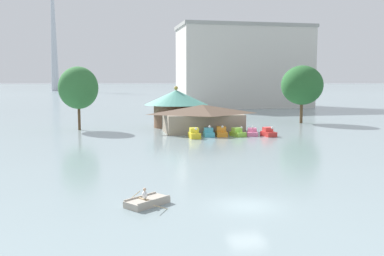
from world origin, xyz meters
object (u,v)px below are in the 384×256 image
(rowboat_with_rower, at_px, (147,202))
(pedal_boat_lime, at_px, (238,133))
(pedal_boat_red, at_px, (268,133))
(shoreline_tree_tall_left, at_px, (78,88))
(pedal_boat_yellow, at_px, (194,134))
(boathouse, at_px, (203,118))
(distant_broadcast_tower, at_px, (53,6))
(pedal_boat_cyan, at_px, (209,133))
(shoreline_tree_right, at_px, (302,85))
(green_roof_pavilion, at_px, (176,105))
(pedal_boat_pink, at_px, (252,133))
(pedal_boat_orange, at_px, (221,132))
(background_building_block, at_px, (244,67))

(rowboat_with_rower, height_order, pedal_boat_lime, pedal_boat_lime)
(pedal_boat_red, distance_m, shoreline_tree_tall_left, 32.36)
(pedal_boat_yellow, bearing_deg, boathouse, 157.35)
(distant_broadcast_tower, bearing_deg, pedal_boat_lime, -78.81)
(pedal_boat_cyan, distance_m, shoreline_tree_right, 28.49)
(rowboat_with_rower, relative_size, green_roof_pavilion, 0.33)
(pedal_boat_lime, bearing_deg, pedal_boat_pink, 81.13)
(pedal_boat_orange, distance_m, pedal_boat_pink, 4.78)
(pedal_boat_red, relative_size, shoreline_tree_tall_left, 0.26)
(pedal_boat_pink, relative_size, distant_broadcast_tower, 0.02)
(rowboat_with_rower, xyz_separation_m, shoreline_tree_tall_left, (-6.79, 46.27, 6.86))
(pedal_boat_yellow, distance_m, green_roof_pavilion, 15.41)
(pedal_boat_red, bearing_deg, background_building_block, 157.73)
(pedal_boat_orange, xyz_separation_m, pedal_boat_lime, (2.33, -0.73, -0.06))
(background_building_block, bearing_deg, boathouse, -114.21)
(pedal_boat_orange, bearing_deg, green_roof_pavilion, -152.12)
(pedal_boat_red, bearing_deg, pedal_boat_pink, -127.20)
(pedal_boat_yellow, bearing_deg, pedal_boat_cyan, 118.21)
(pedal_boat_pink, xyz_separation_m, shoreline_tree_right, (15.88, 16.14, 6.95))
(pedal_boat_cyan, relative_size, distant_broadcast_tower, 0.02)
(pedal_boat_yellow, bearing_deg, shoreline_tree_right, 124.31)
(pedal_boat_red, xyz_separation_m, background_building_block, (18.44, 67.02, 11.93))
(pedal_boat_lime, bearing_deg, shoreline_tree_tall_left, -134.88)
(pedal_boat_pink, relative_size, boathouse, 0.21)
(pedal_boat_orange, height_order, distant_broadcast_tower, distant_broadcast_tower)
(rowboat_with_rower, bearing_deg, pedal_boat_red, 19.22)
(pedal_boat_lime, distance_m, pedal_boat_red, 4.65)
(pedal_boat_lime, relative_size, distant_broadcast_tower, 0.02)
(pedal_boat_red, distance_m, distant_broadcast_tower, 290.28)
(rowboat_with_rower, height_order, pedal_boat_cyan, pedal_boat_cyan)
(background_building_block, bearing_deg, pedal_boat_lime, -109.18)
(pedal_boat_pink, bearing_deg, background_building_block, 177.92)
(rowboat_with_rower, height_order, pedal_boat_orange, pedal_boat_orange)
(green_roof_pavilion, bearing_deg, shoreline_tree_tall_left, -176.48)
(boathouse, bearing_deg, background_building_block, 65.79)
(rowboat_with_rower, xyz_separation_m, pedal_boat_lime, (16.99, 33.02, 0.25))
(pedal_boat_lime, xyz_separation_m, pedal_boat_pink, (2.42, 0.29, -0.04))
(rowboat_with_rower, height_order, pedal_boat_pink, pedal_boat_pink)
(pedal_boat_yellow, distance_m, shoreline_tree_right, 31.20)
(pedal_boat_cyan, height_order, shoreline_tree_tall_left, shoreline_tree_tall_left)
(pedal_boat_lime, relative_size, pedal_boat_pink, 0.99)
(rowboat_with_rower, xyz_separation_m, boathouse, (13.00, 39.10, 2.09))
(rowboat_with_rower, distance_m, shoreline_tree_right, 61.17)
(pedal_boat_cyan, relative_size, pedal_boat_lime, 0.94)
(green_roof_pavilion, relative_size, background_building_block, 0.28)
(boathouse, height_order, green_roof_pavilion, green_roof_pavilion)
(rowboat_with_rower, relative_size, pedal_boat_lime, 1.35)
(pedal_boat_red, height_order, background_building_block, background_building_block)
(green_roof_pavilion, xyz_separation_m, background_building_block, (29.95, 51.78, 8.57))
(pedal_boat_red, distance_m, boathouse, 11.20)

